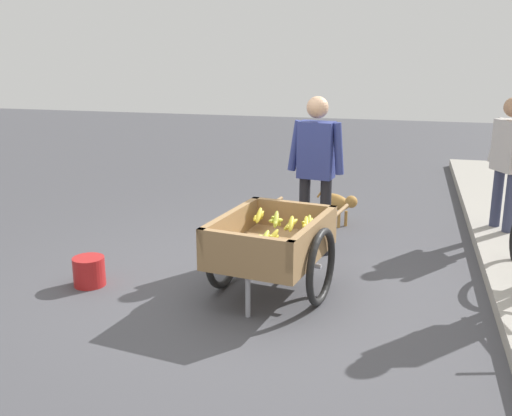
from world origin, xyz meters
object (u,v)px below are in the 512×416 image
(dog, at_px, (338,202))
(bystander_person, at_px, (508,157))
(fruit_cart, at_px, (272,246))
(plastic_bucket, at_px, (89,271))
(vendor_person, at_px, (316,162))

(dog, height_order, bystander_person, bystander_person)
(fruit_cart, relative_size, bystander_person, 1.15)
(fruit_cart, height_order, plastic_bucket, fruit_cart)
(vendor_person, bearing_deg, bystander_person, 115.63)
(fruit_cart, relative_size, vendor_person, 1.11)
(fruit_cart, distance_m, plastic_bucket, 1.64)
(plastic_bucket, bearing_deg, vendor_person, 126.09)
(fruit_cart, relative_size, plastic_bucket, 6.30)
(plastic_bucket, xyz_separation_m, bystander_person, (-2.22, 3.69, 0.78))
(fruit_cart, height_order, dog, fruit_cart)
(fruit_cart, xyz_separation_m, dog, (-2.15, 0.31, -0.17))
(vendor_person, height_order, dog, vendor_person)
(dog, height_order, plastic_bucket, dog)
(vendor_person, height_order, bystander_person, vendor_person)
(vendor_person, distance_m, bystander_person, 2.10)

